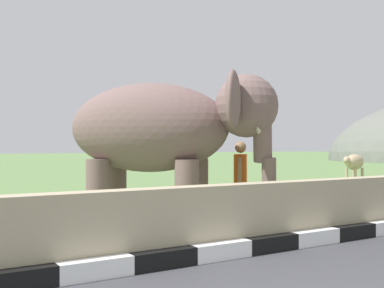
# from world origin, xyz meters

# --- Properties ---
(striped_curb) EXTENTS (16.20, 0.20, 0.24)m
(striped_curb) POSITION_xyz_m (-0.35, 3.25, 0.12)
(striped_curb) COLOR white
(striped_curb) RESTS_ON ground_plane
(barrier_parapet) EXTENTS (28.00, 0.36, 1.00)m
(barrier_parapet) POSITION_xyz_m (2.00, 3.55, 0.50)
(barrier_parapet) COLOR tan
(barrier_parapet) RESTS_ON ground_plane
(elephant) EXTENTS (3.85, 3.82, 2.88)m
(elephant) POSITION_xyz_m (1.59, 5.85, 1.87)
(elephant) COLOR #765C58
(elephant) RESTS_ON ground_plane
(person_handler) EXTENTS (0.50, 0.55, 1.66)m
(person_handler) POSITION_xyz_m (3.06, 5.48, 0.93)
(person_handler) COLOR navy
(person_handler) RESTS_ON ground_plane
(cow_near) EXTENTS (1.91, 1.09, 1.23)m
(cow_near) POSITION_xyz_m (13.62, 11.30, 0.87)
(cow_near) COLOR tan
(cow_near) RESTS_ON ground_plane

